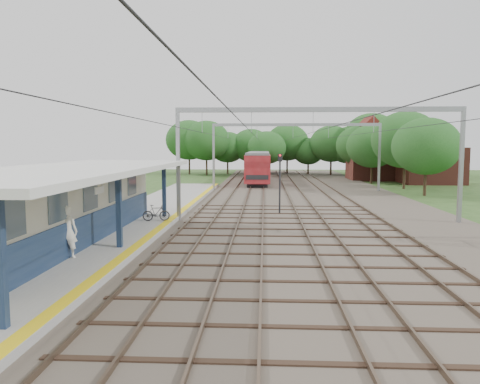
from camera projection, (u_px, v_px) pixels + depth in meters
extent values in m
plane|color=#2D4C1E|center=(253.00, 304.00, 13.87)|extent=(160.00, 160.00, 0.00)
cube|color=#473D33|center=(304.00, 196.00, 43.47)|extent=(18.00, 90.00, 0.10)
cube|color=gray|center=(135.00, 221.00, 28.16)|extent=(5.00, 52.00, 0.35)
cube|color=yellow|center=(172.00, 218.00, 28.03)|extent=(0.45, 52.00, 0.01)
cube|color=beige|center=(60.00, 204.00, 21.10)|extent=(3.20, 18.00, 3.40)
cube|color=#13233E|center=(96.00, 227.00, 21.11)|extent=(0.06, 18.00, 1.40)
cube|color=slate|center=(95.00, 194.00, 20.96)|extent=(0.05, 16.00, 1.30)
cube|color=#13233E|center=(0.00, 262.00, 11.01)|extent=(0.22, 0.22, 3.20)
cube|color=#13233E|center=(119.00, 210.00, 19.96)|extent=(0.22, 0.22, 3.20)
cube|color=#13233E|center=(164.00, 190.00, 28.90)|extent=(0.22, 0.22, 3.20)
cube|color=silver|center=(74.00, 170.00, 19.89)|extent=(6.40, 20.00, 0.24)
cube|color=white|center=(99.00, 190.00, 17.87)|extent=(0.06, 0.85, 0.26)
cube|color=brown|center=(216.00, 194.00, 43.89)|extent=(0.07, 88.00, 0.15)
cube|color=brown|center=(232.00, 194.00, 43.82)|extent=(0.07, 88.00, 0.15)
cube|color=brown|center=(248.00, 194.00, 43.73)|extent=(0.07, 88.00, 0.15)
cube|color=brown|center=(264.00, 194.00, 43.66)|extent=(0.07, 88.00, 0.15)
cube|color=brown|center=(288.00, 194.00, 43.54)|extent=(0.07, 88.00, 0.15)
cube|color=brown|center=(303.00, 195.00, 43.46)|extent=(0.07, 88.00, 0.15)
cube|color=brown|center=(327.00, 195.00, 43.35)|extent=(0.07, 88.00, 0.15)
cube|color=brown|center=(342.00, 195.00, 43.27)|extent=(0.07, 88.00, 0.15)
cube|color=gray|center=(178.00, 165.00, 28.70)|extent=(0.22, 0.22, 7.00)
cube|color=gray|center=(461.00, 166.00, 27.80)|extent=(0.22, 0.22, 7.00)
cube|color=gray|center=(318.00, 110.00, 27.92)|extent=(17.00, 0.20, 0.30)
cube|color=gray|center=(214.00, 157.00, 48.58)|extent=(0.22, 0.22, 7.00)
cube|color=gray|center=(379.00, 158.00, 47.68)|extent=(0.22, 0.22, 7.00)
cube|color=gray|center=(296.00, 125.00, 47.80)|extent=(17.00, 0.20, 0.30)
cylinder|color=black|center=(224.00, 137.00, 43.33)|extent=(0.02, 88.00, 0.02)
cylinder|color=black|center=(256.00, 137.00, 43.17)|extent=(0.02, 88.00, 0.02)
cylinder|color=black|center=(296.00, 137.00, 42.98)|extent=(0.02, 88.00, 0.02)
cylinder|color=black|center=(336.00, 137.00, 42.79)|extent=(0.02, 88.00, 0.02)
cylinder|color=#382619|center=(200.00, 166.00, 74.88)|extent=(0.28, 0.28, 2.88)
ellipsoid|color=#1C4819|center=(200.00, 144.00, 74.53)|extent=(6.72, 6.72, 5.76)
cylinder|color=#382619|center=(238.00, 167.00, 76.57)|extent=(0.28, 0.28, 2.52)
ellipsoid|color=#1C4819|center=(238.00, 148.00, 76.27)|extent=(5.88, 5.88, 5.04)
cylinder|color=#382619|center=(275.00, 166.00, 73.24)|extent=(0.28, 0.28, 3.24)
ellipsoid|color=#1C4819|center=(276.00, 140.00, 72.85)|extent=(7.56, 7.56, 6.48)
cylinder|color=#382619|center=(313.00, 167.00, 74.93)|extent=(0.28, 0.28, 2.70)
ellipsoid|color=#1C4819|center=(313.00, 146.00, 74.61)|extent=(6.30, 6.30, 5.40)
cylinder|color=#382619|center=(395.00, 178.00, 50.75)|extent=(0.28, 0.28, 2.52)
ellipsoid|color=#1C4819|center=(396.00, 149.00, 50.45)|extent=(5.88, 5.88, 5.04)
cylinder|color=#382619|center=(368.00, 169.00, 66.61)|extent=(0.28, 0.28, 2.88)
ellipsoid|color=#1C4819|center=(368.00, 144.00, 66.26)|extent=(6.72, 6.72, 5.76)
cube|color=brown|center=(431.00, 166.00, 58.26)|extent=(7.00, 6.00, 4.50)
cube|color=maroon|center=(432.00, 140.00, 57.95)|extent=(4.99, 6.12, 4.99)
cube|color=brown|center=(378.00, 162.00, 64.46)|extent=(8.00, 6.00, 5.00)
cube|color=maroon|center=(379.00, 137.00, 64.13)|extent=(5.52, 6.12, 5.52)
imported|color=silver|center=(68.00, 232.00, 18.06)|extent=(0.77, 0.52, 2.06)
imported|color=black|center=(156.00, 213.00, 27.06)|extent=(1.61, 0.72, 0.93)
cube|color=black|center=(258.00, 180.00, 59.51)|extent=(2.29, 16.36, 0.44)
cube|color=maroon|center=(258.00, 166.00, 59.33)|extent=(2.87, 17.79, 3.11)
cube|color=black|center=(258.00, 164.00, 59.30)|extent=(2.91, 16.36, 0.89)
cube|color=slate|center=(258.00, 153.00, 59.17)|extent=(2.64, 17.79, 0.28)
cube|color=black|center=(260.00, 172.00, 77.78)|extent=(2.29, 16.36, 0.44)
cube|color=maroon|center=(260.00, 162.00, 77.60)|extent=(2.87, 17.79, 3.11)
cube|color=black|center=(260.00, 160.00, 77.57)|extent=(2.91, 16.36, 0.89)
cube|color=slate|center=(260.00, 151.00, 77.44)|extent=(2.64, 17.79, 0.28)
cylinder|color=black|center=(280.00, 187.00, 31.93)|extent=(0.14, 0.14, 3.80)
cube|color=black|center=(280.00, 158.00, 31.74)|extent=(0.32, 0.23, 0.52)
sphere|color=red|center=(280.00, 155.00, 31.62)|extent=(0.13, 0.13, 0.13)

